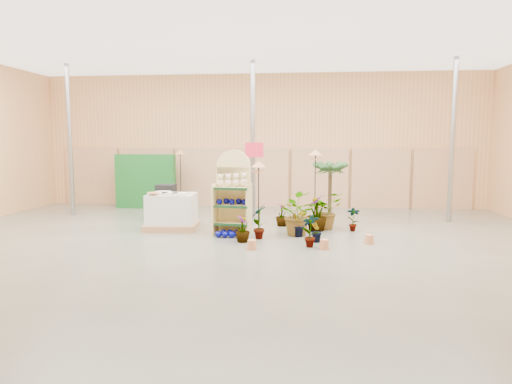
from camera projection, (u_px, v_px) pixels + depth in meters
room at (240, 142)px, 10.47m from camera, size 15.20×12.10×4.70m
display_shelf at (233, 196)px, 11.00m from camera, size 0.92×0.65×2.04m
teddy_bears at (233, 181)px, 10.87m from camera, size 0.75×0.20×0.32m
gazing_balls_shelf at (232, 202)px, 10.89m from camera, size 0.75×0.26×0.14m
gazing_balls_floor at (229, 234)px, 10.70m from camera, size 0.63×0.39×0.15m
pallet_stack at (172, 211)px, 11.61m from camera, size 1.35×1.15×0.95m
charcoal_planters at (163, 205)px, 13.13m from camera, size 0.80×0.50×1.00m
trellis_stock at (146, 181)px, 15.24m from camera, size 2.00×0.30×1.80m
offer_sign at (254, 165)px, 12.57m from camera, size 0.50×0.08×2.20m
bird_table_front at (259, 167)px, 10.51m from camera, size 0.34×0.34×1.78m
bird_table_right at (316, 155)px, 11.50m from camera, size 0.34×0.34×2.03m
bird_table_back at (180, 154)px, 14.37m from camera, size 0.34×0.34×1.97m
palm at (330, 168)px, 12.18m from camera, size 0.70×0.70×1.79m
potted_plant_0 at (259, 221)px, 10.48m from camera, size 0.43×0.51×0.82m
potted_plant_1 at (298, 225)px, 10.67m from camera, size 0.35×0.39×0.59m
potted_plant_2 at (295, 214)px, 10.87m from camera, size 1.16×1.19×1.01m
potted_plant_3 at (316, 213)px, 11.38m from camera, size 0.52×0.52×0.91m
potted_plant_4 at (353, 219)px, 11.36m from camera, size 0.36×0.28×0.61m
potted_plant_5 at (302, 221)px, 11.33m from camera, size 0.35×0.37×0.53m
potted_plant_6 at (325, 210)px, 11.66m from camera, size 1.13×1.12×0.95m
potted_plant_7 at (242, 229)px, 10.14m from camera, size 0.34×0.34×0.59m
potted_plant_8 at (310, 230)px, 9.66m from camera, size 0.45×0.39×0.72m
potted_plant_9 at (317, 231)px, 10.10m from camera, size 0.24×0.29×0.51m
potted_plant_11 at (282, 215)px, 12.06m from camera, size 0.39×0.39×0.60m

